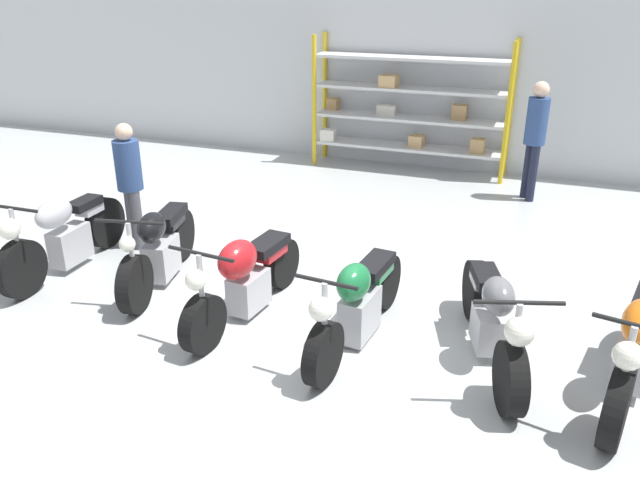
% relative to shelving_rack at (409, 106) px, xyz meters
% --- Properties ---
extents(ground_plane, '(30.00, 30.00, 0.00)m').
position_rel_shelving_rack_xyz_m(ground_plane, '(0.28, -5.60, -1.14)').
color(ground_plane, '#B2B7B7').
extents(back_wall, '(30.00, 0.08, 3.60)m').
position_rel_shelving_rack_xyz_m(back_wall, '(0.28, 0.37, 0.66)').
color(back_wall, silver).
rests_on(back_wall, ground_plane).
extents(shelving_rack, '(3.46, 0.63, 2.32)m').
position_rel_shelving_rack_xyz_m(shelving_rack, '(0.00, 0.00, 0.00)').
color(shelving_rack, gold).
rests_on(shelving_rack, ground_plane).
extents(motorcycle_silver, '(0.63, 2.11, 1.03)m').
position_rel_shelving_rack_xyz_m(motorcycle_silver, '(-2.80, -5.56, -0.69)').
color(motorcycle_silver, black).
rests_on(motorcycle_silver, ground_plane).
extents(motorcycle_black, '(0.77, 1.97, 1.00)m').
position_rel_shelving_rack_xyz_m(motorcycle_black, '(-1.58, -5.43, -0.72)').
color(motorcycle_black, black).
rests_on(motorcycle_black, ground_plane).
extents(motorcycle_red, '(0.70, 2.05, 0.99)m').
position_rel_shelving_rack_xyz_m(motorcycle_red, '(-0.31, -5.79, -0.71)').
color(motorcycle_red, black).
rests_on(motorcycle_red, ground_plane).
extents(motorcycle_green, '(0.56, 2.10, 0.97)m').
position_rel_shelving_rack_xyz_m(motorcycle_green, '(0.90, -5.85, -0.73)').
color(motorcycle_green, black).
rests_on(motorcycle_green, ground_plane).
extents(motorcycle_grey, '(0.95, 2.07, 0.98)m').
position_rel_shelving_rack_xyz_m(motorcycle_grey, '(2.13, -5.74, -0.72)').
color(motorcycle_grey, black).
rests_on(motorcycle_grey, ground_plane).
extents(motorcycle_orange, '(0.75, 2.15, 1.02)m').
position_rel_shelving_rack_xyz_m(motorcycle_orange, '(3.28, -5.84, -0.70)').
color(motorcycle_orange, black).
rests_on(motorcycle_orange, ground_plane).
extents(person_browsing, '(0.44, 0.44, 1.83)m').
position_rel_shelving_rack_xyz_m(person_browsing, '(2.18, -0.95, -0.05)').
color(person_browsing, '#1E2338').
rests_on(person_browsing, ground_plane).
extents(person_near_rack, '(0.44, 0.44, 1.62)m').
position_rel_shelving_rack_xyz_m(person_near_rack, '(-2.46, -4.68, -0.19)').
color(person_near_rack, '#595960').
rests_on(person_near_rack, ground_plane).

